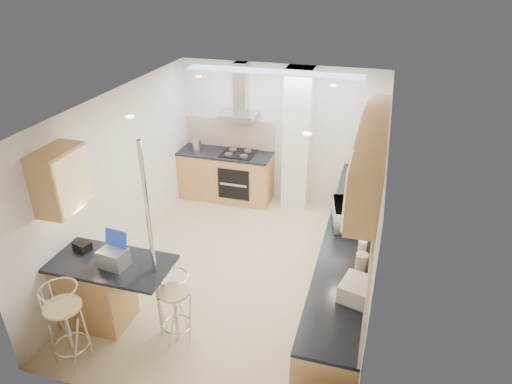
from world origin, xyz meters
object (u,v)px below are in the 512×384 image
(microwave, at_px, (348,215))
(bar_stool_end, at_px, (176,308))
(bar_stool_near, at_px, (67,325))
(laptop, at_px, (114,258))
(bread_bin, at_px, (356,289))

(microwave, distance_m, bar_stool_end, 2.47)
(bar_stool_near, bearing_deg, laptop, 53.33)
(laptop, distance_m, bar_stool_end, 0.91)
(microwave, bearing_deg, bar_stool_near, 118.93)
(bar_stool_near, distance_m, bar_stool_end, 1.18)
(bread_bin, bearing_deg, bar_stool_end, -159.59)
(bar_stool_near, height_order, bread_bin, bread_bin)
(bar_stool_near, bearing_deg, bread_bin, 4.54)
(microwave, distance_m, laptop, 2.96)
(bar_stool_end, bearing_deg, bread_bin, -44.44)
(laptop, bearing_deg, bread_bin, 12.46)
(laptop, bearing_deg, bar_stool_end, 9.48)
(bar_stool_near, height_order, bar_stool_end, bar_stool_near)
(microwave, bearing_deg, bar_stool_end, 122.40)
(microwave, distance_m, bar_stool_near, 3.60)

